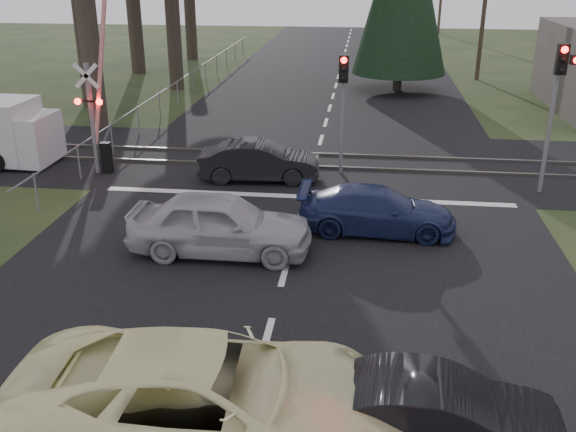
# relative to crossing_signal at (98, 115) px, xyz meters

# --- Properties ---
(ground) EXTENTS (120.00, 120.00, 0.00)m
(ground) POSITION_rel_crossing_signal_xyz_m (7.27, -9.79, -2.06)
(ground) COLOR #213216
(ground) RESTS_ON ground
(road) EXTENTS (14.00, 100.00, 0.01)m
(road) POSITION_rel_crossing_signal_xyz_m (7.27, 0.21, -2.05)
(road) COLOR black
(road) RESTS_ON ground
(rail_corridor) EXTENTS (120.00, 8.00, 0.01)m
(rail_corridor) POSITION_rel_crossing_signal_xyz_m (7.27, 2.21, -2.05)
(rail_corridor) COLOR black
(rail_corridor) RESTS_ON ground
(stop_line) EXTENTS (13.00, 0.35, 0.00)m
(stop_line) POSITION_rel_crossing_signal_xyz_m (7.27, -1.59, -2.05)
(stop_line) COLOR silver
(stop_line) RESTS_ON ground
(rail_near) EXTENTS (120.00, 0.12, 0.10)m
(rail_near) POSITION_rel_crossing_signal_xyz_m (7.27, 1.41, -2.01)
(rail_near) COLOR #59544C
(rail_near) RESTS_ON ground
(rail_far) EXTENTS (120.00, 0.12, 0.10)m
(rail_far) POSITION_rel_crossing_signal_xyz_m (7.27, 3.01, -2.01)
(rail_far) COLOR #59544C
(rail_far) RESTS_ON ground
(crossing_signal) EXTENTS (1.62, 0.38, 6.96)m
(crossing_signal) POSITION_rel_crossing_signal_xyz_m (0.00, 0.00, 0.00)
(crossing_signal) COLOR slate
(crossing_signal) RESTS_ON ground
(traffic_signal_right) EXTENTS (0.68, 0.48, 4.70)m
(traffic_signal_right) POSITION_rel_crossing_signal_xyz_m (14.82, -0.31, 1.26)
(traffic_signal_right) COLOR slate
(traffic_signal_right) RESTS_ON ground
(traffic_signal_center) EXTENTS (0.32, 0.48, 4.10)m
(traffic_signal_center) POSITION_rel_crossing_signal_xyz_m (8.27, 0.89, 0.75)
(traffic_signal_center) COLOR slate
(traffic_signal_center) RESTS_ON ground
(fence_left) EXTENTS (0.10, 36.00, 1.20)m
(fence_left) POSITION_rel_crossing_signal_xyz_m (-0.53, 12.71, -2.06)
(fence_left) COLOR slate
(fence_left) RESTS_ON ground
(cream_coupe) EXTENTS (6.29, 3.13, 1.71)m
(cream_coupe) POSITION_rel_crossing_signal_xyz_m (6.85, -12.80, -1.20)
(cream_coupe) COLOR #FFFDB6
(cream_coupe) RESTS_ON ground
(dark_hatchback) EXTENTS (3.87, 1.49, 1.26)m
(dark_hatchback) POSITION_rel_crossing_signal_xyz_m (10.35, -12.47, -1.43)
(dark_hatchback) COLOR black
(dark_hatchback) RESTS_ON ground
(silver_car) EXTENTS (4.67, 1.89, 1.59)m
(silver_car) POSITION_rel_crossing_signal_xyz_m (5.51, -5.92, -1.26)
(silver_car) COLOR #A7ABAF
(silver_car) RESTS_ON ground
(blue_sedan) EXTENTS (4.35, 1.87, 1.25)m
(blue_sedan) POSITION_rel_crossing_signal_xyz_m (9.48, -4.06, -1.43)
(blue_sedan) COLOR #1A244E
(blue_sedan) RESTS_ON ground
(dark_car_far) EXTENTS (4.12, 1.68, 1.33)m
(dark_car_far) POSITION_rel_crossing_signal_xyz_m (5.57, -0.13, -1.39)
(dark_car_far) COLOR black
(dark_car_far) RESTS_ON ground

